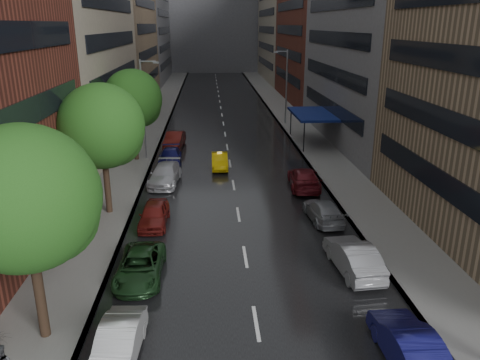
% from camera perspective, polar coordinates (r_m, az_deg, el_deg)
% --- Properties ---
extents(road, '(14.00, 140.00, 0.01)m').
position_cam_1_polar(road, '(64.01, -2.16, 7.60)').
color(road, black).
rests_on(road, ground).
extents(sidewalk_left, '(4.00, 140.00, 0.15)m').
position_cam_1_polar(sidewalk_left, '(64.37, -10.26, 7.45)').
color(sidewalk_left, gray).
rests_on(sidewalk_left, ground).
extents(sidewalk_right, '(4.00, 140.00, 0.15)m').
position_cam_1_polar(sidewalk_right, '(64.88, 5.88, 7.73)').
color(sidewalk_right, gray).
rests_on(sidewalk_right, ground).
extents(buildings_right, '(8.05, 109.10, 36.00)m').
position_cam_1_polar(buildings_right, '(71.60, 10.42, 20.57)').
color(buildings_right, '#937A5B').
rests_on(buildings_right, ground).
extents(building_far, '(40.00, 14.00, 32.00)m').
position_cam_1_polar(building_far, '(130.90, -3.24, 20.19)').
color(building_far, slate).
rests_on(building_far, ground).
extents(tree_near, '(5.53, 5.53, 8.81)m').
position_cam_1_polar(tree_near, '(18.80, -24.76, -2.10)').
color(tree_near, '#382619').
rests_on(tree_near, ground).
extents(tree_mid, '(5.45, 5.45, 8.69)m').
position_cam_1_polar(tree_mid, '(30.94, -16.52, 6.27)').
color(tree_mid, '#382619').
rests_on(tree_mid, ground).
extents(tree_far, '(5.26, 5.26, 8.38)m').
position_cam_1_polar(tree_far, '(43.40, -12.97, 9.61)').
color(tree_far, '#382619').
rests_on(tree_far, ground).
extents(taxi, '(1.40, 4.00, 1.32)m').
position_cam_1_polar(taxi, '(41.16, -2.49, 2.35)').
color(taxi, yellow).
rests_on(taxi, ground).
extents(parked_cars_left, '(2.58, 36.84, 1.59)m').
position_cam_1_polar(parked_cars_left, '(34.33, -9.61, -1.11)').
color(parked_cars_left, silver).
rests_on(parked_cars_left, ground).
extents(parked_cars_right, '(2.59, 24.99, 1.60)m').
position_cam_1_polar(parked_cars_right, '(28.46, 11.24, -5.34)').
color(parked_cars_right, '#11104D').
rests_on(parked_cars_right, ground).
extents(street_lamp_left, '(1.74, 0.22, 9.00)m').
position_cam_1_polar(street_lamp_left, '(43.83, -11.66, 8.66)').
color(street_lamp_left, gray).
rests_on(street_lamp_left, sidewalk_left).
extents(street_lamp_right, '(1.74, 0.22, 9.00)m').
position_cam_1_polar(street_lamp_right, '(59.05, 5.60, 11.41)').
color(street_lamp_right, gray).
rests_on(street_lamp_right, sidewalk_right).
extents(awning, '(4.00, 8.00, 3.12)m').
position_cam_1_polar(awning, '(49.85, 8.83, 7.93)').
color(awning, navy).
rests_on(awning, sidewalk_right).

